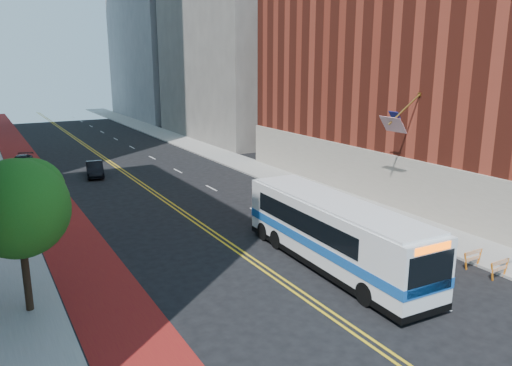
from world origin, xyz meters
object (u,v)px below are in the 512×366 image
at_px(transit_bus, 332,232).
at_px(street_tree, 19,204).
at_px(car_a, 35,204).
at_px(car_c, 21,162).
at_px(car_b, 95,169).

bearing_deg(transit_bus, street_tree, 172.31).
height_order(transit_bus, car_a, transit_bus).
bearing_deg(car_a, transit_bus, -32.90).
bearing_deg(car_a, car_c, 109.38).
bearing_deg(transit_bus, car_c, 110.40).
relative_size(street_tree, car_a, 1.47).
height_order(transit_bus, car_b, transit_bus).
bearing_deg(car_b, car_a, -112.16).
relative_size(car_a, car_b, 1.06).
relative_size(car_b, car_c, 0.99).
relative_size(car_a, car_c, 1.05).
xyz_separation_m(car_b, car_c, (-5.67, 7.75, -0.08)).
relative_size(street_tree, car_c, 1.53).
bearing_deg(car_c, car_b, -35.38).
bearing_deg(street_tree, car_c, 85.42).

